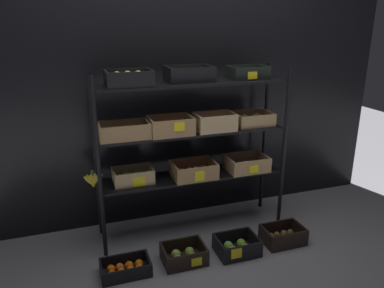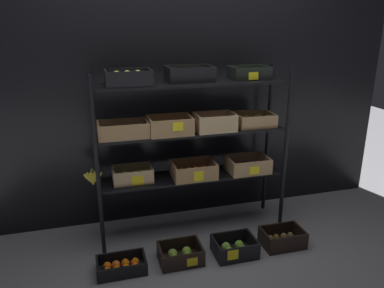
{
  "view_description": "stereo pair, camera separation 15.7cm",
  "coord_description": "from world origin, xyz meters",
  "px_view_note": "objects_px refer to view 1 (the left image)",
  "views": [
    {
      "loc": [
        -0.91,
        -2.72,
        1.72
      ],
      "look_at": [
        0.0,
        0.0,
        0.77
      ],
      "focal_mm": 34.94,
      "sensor_mm": 36.0,
      "label": 1
    },
    {
      "loc": [
        -0.76,
        -2.77,
        1.72
      ],
      "look_at": [
        0.0,
        0.0,
        0.77
      ],
      "focal_mm": 34.94,
      "sensor_mm": 36.0,
      "label": 2
    }
  ],
  "objects_px": {
    "crate_ground_tangerine": "(125,269)",
    "crate_ground_center_apple_green": "(237,247)",
    "crate_ground_apple_green": "(184,256)",
    "display_rack": "(190,129)",
    "crate_ground_kiwi": "(283,237)"
  },
  "relations": [
    {
      "from": "crate_ground_tangerine",
      "to": "crate_ground_center_apple_green",
      "type": "height_order",
      "value": "crate_ground_center_apple_green"
    },
    {
      "from": "crate_ground_apple_green",
      "to": "crate_ground_center_apple_green",
      "type": "height_order",
      "value": "crate_ground_center_apple_green"
    },
    {
      "from": "display_rack",
      "to": "crate_ground_center_apple_green",
      "type": "xyz_separation_m",
      "value": [
        0.23,
        -0.45,
        -0.85
      ]
    },
    {
      "from": "crate_ground_apple_green",
      "to": "crate_ground_kiwi",
      "type": "relative_size",
      "value": 0.97
    },
    {
      "from": "display_rack",
      "to": "crate_ground_apple_green",
      "type": "xyz_separation_m",
      "value": [
        -0.19,
        -0.43,
        -0.85
      ]
    },
    {
      "from": "crate_ground_apple_green",
      "to": "crate_ground_kiwi",
      "type": "xyz_separation_m",
      "value": [
        0.84,
        -0.01,
        0.0
      ]
    },
    {
      "from": "display_rack",
      "to": "crate_ground_tangerine",
      "type": "distance_m",
      "value": 1.15
    },
    {
      "from": "crate_ground_apple_green",
      "to": "crate_ground_kiwi",
      "type": "height_order",
      "value": "crate_ground_kiwi"
    },
    {
      "from": "display_rack",
      "to": "crate_ground_tangerine",
      "type": "bearing_deg",
      "value": -145.44
    },
    {
      "from": "crate_ground_apple_green",
      "to": "display_rack",
      "type": "bearing_deg",
      "value": 65.98
    },
    {
      "from": "crate_ground_center_apple_green",
      "to": "crate_ground_kiwi",
      "type": "bearing_deg",
      "value": 1.63
    },
    {
      "from": "crate_ground_apple_green",
      "to": "crate_ground_center_apple_green",
      "type": "xyz_separation_m",
      "value": [
        0.42,
        -0.03,
        0.0
      ]
    },
    {
      "from": "crate_ground_center_apple_green",
      "to": "crate_ground_kiwi",
      "type": "height_order",
      "value": "crate_ground_kiwi"
    },
    {
      "from": "display_rack",
      "to": "crate_ground_kiwi",
      "type": "bearing_deg",
      "value": -34.18
    },
    {
      "from": "crate_ground_center_apple_green",
      "to": "crate_ground_tangerine",
      "type": "bearing_deg",
      "value": 178.75
    }
  ]
}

